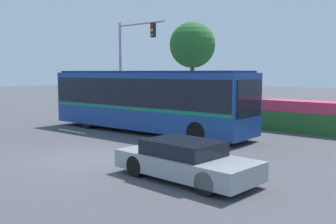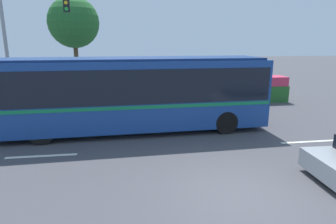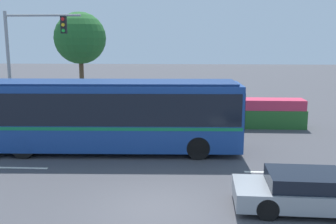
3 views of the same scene
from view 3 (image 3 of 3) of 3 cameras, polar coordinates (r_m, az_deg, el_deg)
name	(u,v)px [view 3 (image 3 of 3)]	position (r m, az deg, el deg)	size (l,w,h in m)	color
ground_plane	(156,209)	(12.01, -1.77, -14.19)	(140.00, 140.00, 0.00)	#444449
city_bus	(107,112)	(17.51, -9.03, 0.00)	(12.10, 2.98, 3.24)	navy
sedan_foreground	(308,192)	(12.47, 20.07, -11.08)	(4.49, 1.98, 1.17)	gray
traffic_light_pole	(25,54)	(22.43, -20.54, 8.10)	(4.20, 0.24, 6.57)	gray
flowering_hedge	(250,113)	(22.96, 12.07, -0.16)	(6.34, 1.37, 1.66)	#286028
street_tree_left	(80,38)	(26.31, -12.96, 10.63)	(3.40, 3.40, 6.87)	brown
lane_stripe_near	(276,172)	(15.56, 15.72, -8.64)	(2.40, 0.16, 0.01)	silver
lane_stripe_mid	(18,168)	(16.61, -21.43, -7.75)	(2.40, 0.16, 0.01)	silver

